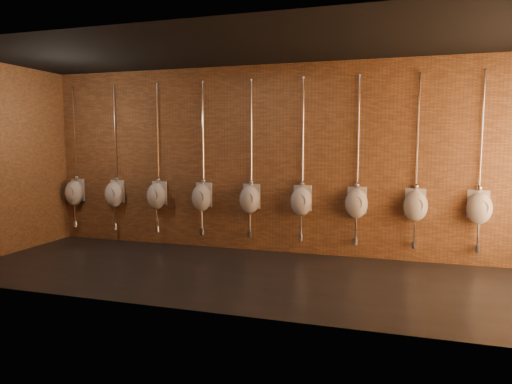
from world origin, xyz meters
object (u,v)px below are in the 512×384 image
(urinal_3, at_px, (202,197))
(urinal_8, at_px, (479,207))
(urinal_6, at_px, (356,203))
(urinal_0, at_px, (75,192))
(urinal_4, at_px, (250,199))
(urinal_7, at_px, (416,205))
(urinal_5, at_px, (301,201))
(urinal_1, at_px, (114,193))
(urinal_2, at_px, (157,195))

(urinal_3, height_order, urinal_8, same)
(urinal_6, bearing_deg, urinal_0, 180.00)
(urinal_3, xyz_separation_m, urinal_6, (2.70, 0.00, 0.00))
(urinal_4, bearing_deg, urinal_3, 180.00)
(urinal_3, xyz_separation_m, urinal_7, (3.60, 0.00, 0.00))
(urinal_4, bearing_deg, urinal_7, 0.00)
(urinal_0, relative_size, urinal_7, 1.00)
(urinal_4, height_order, urinal_6, same)
(urinal_7, bearing_deg, urinal_6, 180.00)
(urinal_5, bearing_deg, urinal_8, 0.00)
(urinal_1, height_order, urinal_2, same)
(urinal_6, height_order, urinal_8, same)
(urinal_1, xyz_separation_m, urinal_2, (0.90, 0.00, 0.00))
(urinal_0, distance_m, urinal_3, 2.70)
(urinal_4, height_order, urinal_7, same)
(urinal_3, bearing_deg, urinal_7, 0.00)
(urinal_8, bearing_deg, urinal_1, 180.00)
(urinal_1, bearing_deg, urinal_4, 0.00)
(urinal_1, bearing_deg, urinal_5, 0.00)
(urinal_2, xyz_separation_m, urinal_5, (2.70, 0.00, 0.00))
(urinal_0, bearing_deg, urinal_3, 0.00)
(urinal_4, relative_size, urinal_6, 1.00)
(urinal_3, relative_size, urinal_8, 1.00)
(urinal_0, height_order, urinal_7, same)
(urinal_1, height_order, urinal_8, same)
(urinal_1, distance_m, urinal_5, 3.60)
(urinal_0, xyz_separation_m, urinal_2, (1.80, 0.00, 0.00))
(urinal_8, bearing_deg, urinal_5, 180.00)
(urinal_2, bearing_deg, urinal_8, 0.00)
(urinal_4, relative_size, urinal_5, 1.00)
(urinal_4, xyz_separation_m, urinal_5, (0.90, 0.00, 0.00))
(urinal_0, xyz_separation_m, urinal_8, (7.21, 0.00, 0.00))
(urinal_5, bearing_deg, urinal_6, 0.00)
(urinal_1, height_order, urinal_5, same)
(urinal_0, height_order, urinal_2, same)
(urinal_3, bearing_deg, urinal_2, 180.00)
(urinal_1, distance_m, urinal_8, 6.30)
(urinal_1, height_order, urinal_4, same)
(urinal_7, distance_m, urinal_8, 0.90)
(urinal_6, bearing_deg, urinal_5, 180.00)
(urinal_7, bearing_deg, urinal_0, 180.00)
(urinal_0, relative_size, urinal_1, 1.00)
(urinal_2, xyz_separation_m, urinal_7, (4.50, 0.00, 0.00))
(urinal_1, xyz_separation_m, urinal_6, (4.50, 0.00, 0.00))
(urinal_2, bearing_deg, urinal_0, 180.00)
(urinal_0, xyz_separation_m, urinal_6, (5.40, 0.00, 0.00))
(urinal_6, bearing_deg, urinal_7, 0.00)
(urinal_6, xyz_separation_m, urinal_7, (0.90, 0.00, 0.00))
(urinal_0, height_order, urinal_1, same)
(urinal_2, height_order, urinal_6, same)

